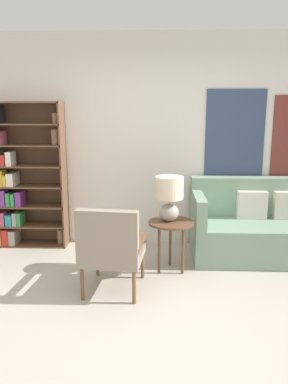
# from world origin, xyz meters

# --- Properties ---
(ground_plane) EXTENTS (14.00, 14.00, 0.00)m
(ground_plane) POSITION_xyz_m (0.00, 0.00, 0.00)
(ground_plane) COLOR #B2A899
(wall_back) EXTENTS (6.40, 0.08, 2.70)m
(wall_back) POSITION_xyz_m (0.06, 2.03, 1.35)
(wall_back) COLOR silver
(wall_back) RESTS_ON ground_plane
(bookshelf) EXTENTS (1.01, 0.30, 1.86)m
(bookshelf) POSITION_xyz_m (-1.74, 1.85, 0.88)
(bookshelf) COLOR brown
(bookshelf) RESTS_ON ground_plane
(armchair) EXTENTS (0.64, 0.68, 0.89)m
(armchair) POSITION_xyz_m (-0.36, 0.52, 0.50)
(armchair) COLOR brown
(armchair) RESTS_ON ground_plane
(couch) EXTENTS (1.93, 0.85, 0.93)m
(couch) POSITION_xyz_m (1.47, 1.59, 0.35)
(couch) COLOR gray
(couch) RESTS_ON ground_plane
(side_table) EXTENTS (0.50, 0.50, 0.57)m
(side_table) POSITION_xyz_m (0.23, 1.08, 0.51)
(side_table) COLOR brown
(side_table) RESTS_ON ground_plane
(table_lamp) EXTENTS (0.31, 0.31, 0.49)m
(table_lamp) POSITION_xyz_m (0.21, 1.11, 0.87)
(table_lamp) COLOR #A59E93
(table_lamp) RESTS_ON side_table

